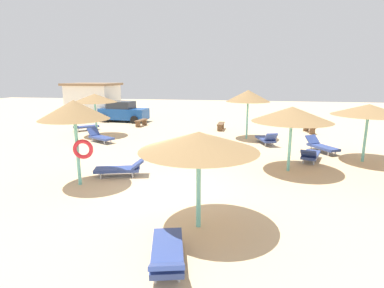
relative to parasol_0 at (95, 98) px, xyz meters
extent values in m
plane|color=#DBBA8C|center=(7.46, -9.48, -2.43)|extent=(80.00, 80.00, 0.00)
cylinder|color=#6BC6BC|center=(0.00, 0.00, -1.29)|extent=(0.12, 0.12, 2.27)
cone|color=olive|center=(0.00, 0.00, 0.01)|extent=(2.79, 2.79, 0.54)
cylinder|color=#6BC6BC|center=(9.55, 0.86, -1.24)|extent=(0.12, 0.12, 2.38)
cone|color=olive|center=(9.55, 0.86, 0.20)|extent=(2.66, 2.66, 0.70)
cylinder|color=#6BC6BC|center=(11.28, -5.43, -1.36)|extent=(0.12, 0.12, 2.13)
cone|color=olive|center=(11.28, -5.43, -0.10)|extent=(3.16, 3.16, 0.60)
cylinder|color=#6BC6BC|center=(8.41, -10.76, -1.37)|extent=(0.12, 0.12, 2.12)
cone|color=olive|center=(8.41, -10.76, -0.17)|extent=(2.96, 2.96, 0.47)
cylinder|color=#6BC6BC|center=(3.74, -8.47, -1.20)|extent=(0.12, 0.12, 2.45)
cone|color=olive|center=(3.74, -8.47, 0.25)|extent=(2.37, 2.37, 0.66)
torus|color=red|center=(3.96, -8.47, -1.12)|extent=(0.71, 0.30, 0.70)
cylinder|color=#6BC6BC|center=(14.79, -3.38, -1.32)|extent=(0.12, 0.12, 2.21)
cone|color=olive|center=(14.79, -3.38, -0.07)|extent=(3.12, 3.12, 0.49)
cube|color=#33478C|center=(1.20, -1.77, -2.15)|extent=(1.80, 1.39, 0.12)
cube|color=#33478C|center=(0.50, -1.37, -1.88)|extent=(0.68, 0.76, 0.47)
cylinder|color=silver|center=(0.57, -1.66, -2.32)|extent=(0.06, 0.06, 0.22)
cylinder|color=silver|center=(0.78, -1.28, -2.32)|extent=(0.06, 0.06, 0.22)
cylinder|color=silver|center=(1.62, -2.25, -2.32)|extent=(0.06, 0.06, 0.22)
cylinder|color=silver|center=(1.83, -1.87, -2.32)|extent=(0.06, 0.06, 0.22)
cube|color=#33478C|center=(10.61, -0.44, -2.15)|extent=(1.14, 1.81, 0.12)
cube|color=#33478C|center=(10.86, -1.20, -1.88)|extent=(0.74, 0.59, 0.48)
cylinder|color=silver|center=(11.01, -0.94, -2.32)|extent=(0.06, 0.06, 0.22)
cylinder|color=silver|center=(10.59, -1.08, -2.32)|extent=(0.06, 0.06, 0.22)
cylinder|color=silver|center=(10.64, 0.20, -2.32)|extent=(0.06, 0.06, 0.22)
cylinder|color=silver|center=(10.22, 0.06, -2.32)|extent=(0.06, 0.06, 0.22)
cube|color=#33478C|center=(12.49, -3.69, -2.15)|extent=(1.15, 1.82, 0.12)
cube|color=#33478C|center=(12.23, -4.45, -1.92)|extent=(0.76, 0.66, 0.40)
cylinder|color=silver|center=(12.50, -4.33, -2.32)|extent=(0.06, 0.06, 0.22)
cylinder|color=silver|center=(12.09, -4.19, -2.32)|extent=(0.06, 0.06, 0.22)
cylinder|color=silver|center=(12.89, -3.19, -2.32)|extent=(0.06, 0.06, 0.22)
cylinder|color=silver|center=(12.47, -3.05, -2.32)|extent=(0.06, 0.06, 0.22)
cube|color=#33478C|center=(8.04, -12.43, -2.15)|extent=(1.04, 1.81, 0.12)
cube|color=#33478C|center=(8.23, -13.20, -1.96)|extent=(0.75, 0.67, 0.33)
cylinder|color=silver|center=(8.40, -12.96, -2.32)|extent=(0.06, 0.06, 0.22)
cylinder|color=silver|center=(7.97, -13.06, -2.32)|extent=(0.06, 0.06, 0.22)
cylinder|color=silver|center=(8.10, -11.79, -2.32)|extent=(0.06, 0.06, 0.22)
cylinder|color=silver|center=(7.67, -11.90, -2.32)|extent=(0.06, 0.06, 0.22)
cube|color=#33478C|center=(4.69, -7.39, -2.15)|extent=(1.81, 1.08, 0.12)
cube|color=#33478C|center=(5.46, -7.17, -1.93)|extent=(0.65, 0.75, 0.38)
cylinder|color=silver|center=(5.21, -7.01, -2.32)|extent=(0.06, 0.06, 0.22)
cylinder|color=silver|center=(5.33, -7.43, -2.32)|extent=(0.06, 0.06, 0.22)
cylinder|color=silver|center=(4.05, -7.34, -2.32)|extent=(0.06, 0.06, 0.22)
cylinder|color=silver|center=(4.17, -7.76, -2.32)|extent=(0.06, 0.06, 0.22)
cube|color=#33478C|center=(13.39, -2.00, -2.15)|extent=(1.42, 1.79, 0.12)
cube|color=#33478C|center=(12.98, -1.31, -1.90)|extent=(0.78, 0.72, 0.43)
cylinder|color=silver|center=(12.89, -1.59, -2.32)|extent=(0.06, 0.06, 0.22)
cylinder|color=silver|center=(13.27, -1.37, -2.32)|extent=(0.06, 0.06, 0.22)
cylinder|color=silver|center=(13.50, -2.63, -2.32)|extent=(0.06, 0.06, 0.22)
cylinder|color=silver|center=(13.88, -2.40, -2.32)|extent=(0.06, 0.06, 0.22)
cube|color=#33478C|center=(-1.70, 1.69, -2.15)|extent=(1.66, 1.65, 0.12)
cube|color=#33478C|center=(-2.26, 1.12, -1.90)|extent=(0.77, 0.77, 0.44)
cylinder|color=silver|center=(-1.97, 1.11, -2.32)|extent=(0.06, 0.06, 0.22)
cylinder|color=silver|center=(-2.28, 1.42, -2.32)|extent=(0.06, 0.06, 0.22)
cylinder|color=silver|center=(-1.12, 1.96, -2.32)|extent=(0.06, 0.06, 0.22)
cylinder|color=silver|center=(-1.43, 2.27, -2.32)|extent=(0.06, 0.06, 0.22)
cube|color=brown|center=(1.47, 4.29, -1.98)|extent=(0.58, 1.54, 0.08)
cube|color=brown|center=(1.40, 3.75, -2.22)|extent=(0.37, 0.16, 0.41)
cube|color=brown|center=(1.53, 4.84, -2.22)|extent=(0.37, 0.16, 0.41)
cube|color=brown|center=(13.75, 3.69, -1.98)|extent=(0.67, 1.55, 0.08)
cube|color=brown|center=(13.85, 3.15, -2.22)|extent=(0.38, 0.19, 0.41)
cube|color=brown|center=(13.64, 4.23, -2.22)|extent=(0.38, 0.19, 0.41)
cube|color=brown|center=(7.69, 3.70, -1.98)|extent=(0.43, 1.51, 0.08)
cube|color=brown|center=(7.68, 3.15, -2.22)|extent=(0.36, 0.13, 0.41)
cube|color=brown|center=(7.70, 4.25, -2.22)|extent=(0.36, 0.13, 0.41)
cube|color=#194C9E|center=(-0.77, 6.29, -1.76)|extent=(4.11, 1.97, 0.90)
cube|color=#262D38|center=(-0.97, 6.31, -1.01)|extent=(2.10, 1.69, 0.60)
cylinder|color=black|center=(0.64, 7.08, -2.11)|extent=(0.65, 0.26, 0.64)
cylinder|color=black|center=(0.52, 5.32, -2.11)|extent=(0.65, 0.26, 0.64)
cylinder|color=black|center=(-2.06, 7.26, -2.11)|extent=(0.65, 0.26, 0.64)
cylinder|color=black|center=(-2.18, 5.51, -2.11)|extent=(0.65, 0.26, 0.64)
cube|color=white|center=(-4.25, 7.75, -0.94)|extent=(3.88, 3.36, 2.98)
cube|color=#8C6B4C|center=(-4.25, 7.75, 0.65)|extent=(4.28, 3.76, 0.20)
camera|label=1|loc=(9.55, -17.85, 1.38)|focal=28.33mm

